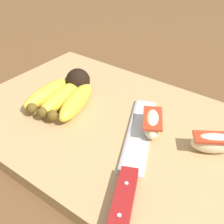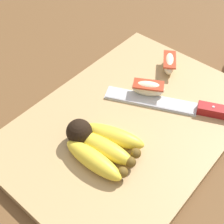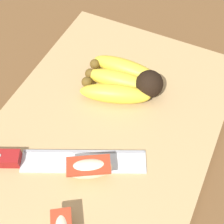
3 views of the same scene
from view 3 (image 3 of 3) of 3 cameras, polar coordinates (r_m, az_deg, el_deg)
ground_plane at (r=0.53m, az=0.18°, el=-4.50°), size 6.00×6.00×0.00m
cutting_board at (r=0.52m, az=-1.23°, el=-2.96°), size 0.48×0.33×0.02m
banana_bunch at (r=0.55m, az=2.22°, el=5.35°), size 0.11×0.14×0.05m
chefs_knife at (r=0.50m, az=-15.61°, el=-7.84°), size 0.14×0.27×0.02m
apple_wedge_middle at (r=0.46m, az=-4.26°, el=-9.55°), size 0.06×0.07×0.03m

